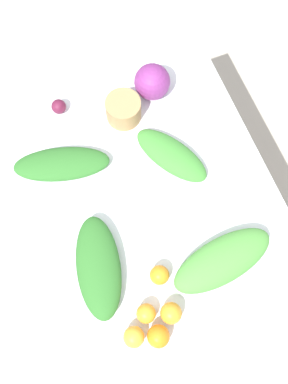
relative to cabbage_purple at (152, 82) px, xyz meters
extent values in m
plane|color=#B2A899|center=(0.40, -0.19, -0.83)|extent=(8.00, 8.00, 0.00)
cube|color=silver|center=(0.40, -0.19, -0.09)|extent=(1.13, 0.96, 0.03)
cylinder|color=brown|center=(-0.10, -0.61, -0.47)|extent=(0.06, 0.06, 0.73)
cylinder|color=brown|center=(0.90, -0.61, -0.47)|extent=(0.06, 0.06, 0.73)
cylinder|color=brown|center=(-0.10, 0.23, -0.47)|extent=(0.06, 0.06, 0.73)
cylinder|color=brown|center=(0.90, 0.23, -0.47)|extent=(0.06, 0.06, 0.73)
sphere|color=#7A2D75|center=(0.00, 0.00, 0.00)|extent=(0.14, 0.14, 0.14)
cylinder|color=#A87F51|center=(0.06, -0.15, -0.02)|extent=(0.14, 0.14, 0.10)
ellipsoid|color=#4C933D|center=(0.74, -0.03, -0.03)|extent=(0.21, 0.40, 0.08)
ellipsoid|color=#2D6B28|center=(0.61, -0.44, -0.03)|extent=(0.39, 0.22, 0.08)
ellipsoid|color=#3D8433|center=(0.30, -0.04, -0.04)|extent=(0.34, 0.27, 0.06)
ellipsoid|color=#2D6B28|center=(0.19, -0.44, -0.04)|extent=(0.23, 0.39, 0.06)
sphere|color=#5B1933|center=(-0.05, -0.38, -0.04)|extent=(0.06, 0.06, 0.06)
sphere|color=orange|center=(0.71, -0.25, -0.04)|extent=(0.07, 0.07, 0.07)
sphere|color=orange|center=(0.84, -0.26, -0.03)|extent=(0.07, 0.07, 0.07)
sphere|color=#F9A833|center=(0.86, -0.41, -0.04)|extent=(0.07, 0.07, 0.07)
sphere|color=orange|center=(0.81, -0.34, -0.04)|extent=(0.07, 0.07, 0.07)
sphere|color=orange|center=(0.89, -0.33, -0.03)|extent=(0.08, 0.08, 0.08)
camera|label=1|loc=(0.88, -0.38, 1.45)|focal=40.00mm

